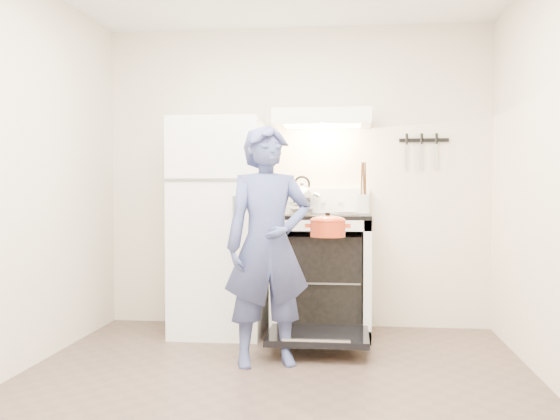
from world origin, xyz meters
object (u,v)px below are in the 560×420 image
(tea_kettle, at_px, (302,195))
(person, at_px, (268,246))
(stove_body, at_px, (322,276))
(dutch_oven, at_px, (328,229))
(refrigerator, at_px, (220,227))

(tea_kettle, distance_m, person, 1.17)
(stove_body, relative_size, dutch_oven, 2.92)
(refrigerator, bearing_deg, tea_kettle, 21.11)
(refrigerator, height_order, tea_kettle, refrigerator)
(tea_kettle, xyz_separation_m, person, (-0.14, -1.12, -0.32))
(dutch_oven, bearing_deg, tea_kettle, 106.64)
(refrigerator, height_order, stove_body, refrigerator)
(refrigerator, relative_size, dutch_oven, 5.40)
(person, relative_size, dutch_oven, 4.97)
(stove_body, relative_size, tea_kettle, 3.01)
(tea_kettle, height_order, dutch_oven, tea_kettle)
(stove_body, bearing_deg, refrigerator, -178.23)
(refrigerator, height_order, dutch_oven, refrigerator)
(person, xyz_separation_m, dutch_oven, (0.38, 0.31, 0.09))
(stove_body, distance_m, dutch_oven, 0.72)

